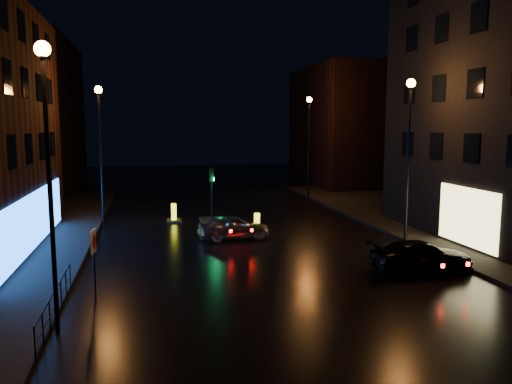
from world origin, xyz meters
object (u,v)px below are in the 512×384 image
bollard_far (174,218)px  road_sign_right (406,213)px  bollard_near (257,229)px  road_sign_left (94,248)px  traffic_signal (212,214)px  dark_sedan (422,256)px  silver_hatchback (234,227)px

bollard_far → road_sign_right: size_ratio=0.63×
bollard_near → bollard_far: size_ratio=1.13×
road_sign_left → traffic_signal: bearing=73.4°
traffic_signal → bollard_far: bearing=165.2°
bollard_far → traffic_signal: bearing=-16.6°
dark_sedan → silver_hatchback: bearing=39.8°
dark_sedan → road_sign_right: (1.85, 4.77, 0.96)m
silver_hatchback → traffic_signal: bearing=2.6°
silver_hatchback → bollard_far: silver_hatchback is taller
silver_hatchback → bollard_far: bearing=23.6°
dark_sedan → road_sign_left: size_ratio=1.78×
bollard_near → road_sign_right: bearing=-7.7°
road_sign_left → bollard_far: bearing=83.1°
dark_sedan → bollard_far: bearing=34.3°
silver_hatchback → road_sign_left: (-6.33, -8.28, 1.20)m
road_sign_right → dark_sedan: bearing=93.3°
traffic_signal → dark_sedan: (7.25, -12.59, 0.14)m
traffic_signal → dark_sedan: size_ratio=0.78×
road_sign_left → bollard_near: bearing=57.3°
bollard_near → road_sign_right: size_ratio=0.71×
traffic_signal → bollard_far: size_ratio=2.56×
bollard_near → bollard_far: 6.27m
dark_sedan → bollard_far: dark_sedan is taller
road_sign_left → dark_sedan: bearing=10.0°
silver_hatchback → road_sign_right: road_sign_right is taller
bollard_far → road_sign_left: (-3.42, -13.92, 1.60)m
traffic_signal → dark_sedan: bearing=-60.1°
traffic_signal → bollard_far: 2.45m
traffic_signal → road_sign_right: 12.04m
bollard_near → bollard_far: bearing=157.7°
traffic_signal → silver_hatchback: bearing=-83.8°
traffic_signal → road_sign_left: 14.56m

